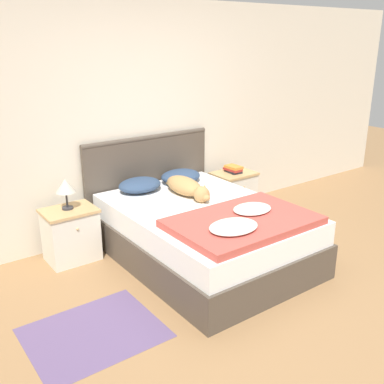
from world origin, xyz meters
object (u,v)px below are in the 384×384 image
Objects in this scene: dog at (187,187)px; bed at (204,234)px; pillow_right at (181,176)px; pillow_left at (140,185)px; book_stack at (233,169)px; table_lamp at (66,187)px; nightstand_left at (71,234)px; nightstand_right at (233,193)px.

bed is at bearing -99.99° from dog.
bed is at bearing -108.72° from pillow_right.
dog reaches higher than pillow_left.
book_stack is at bearing 0.62° from pillow_right.
table_lamp reaches higher than pillow_left.
nightstand_left is at bearing -179.78° from pillow_left.
table_lamp reaches higher than nightstand_right.
pillow_left reaches higher than nightstand_right.
book_stack is (0.81, 0.01, -0.05)m from pillow_right.
bed is 8.74× the size of book_stack.
bed is at bearing -143.84° from nightstand_right.
pillow_right is at bearing 179.78° from nightstand_right.
table_lamp is at bearing 179.73° from book_stack.
pillow_left is (-0.27, 0.79, 0.36)m from bed.
pillow_left is at bearing 0.22° from nightstand_left.
pillow_left is 1.00× the size of pillow_right.
bed is 2.68× the size of dog.
dog reaches higher than nightstand_right.
nightstand_right is at bearing -0.13° from pillow_left.
pillow_right is (0.27, 0.79, 0.36)m from bed.
dog is (0.07, 0.39, 0.38)m from bed.
pillow_left is 2.01× the size of book_stack.
dog is at bearing -49.96° from pillow_left.
pillow_left is at bearing 130.04° from dog.
table_lamp is (-1.35, 0.02, 0.13)m from pillow_right.
dog is (0.34, -0.40, 0.02)m from pillow_left.
pillow_right is (1.35, 0.00, 0.37)m from nightstand_left.
bed is 4.35× the size of pillow_right.
nightstand_left is 0.70× the size of dog.
bed is 1.34m from nightstand_left.
book_stack is at bearing -0.27° from table_lamp.
pillow_left is 0.54m from pillow_right.
book_stack is (1.35, 0.01, -0.05)m from pillow_left.
nightstand_right is at bearing 21.51° from dog.
nightstand_right is (2.16, 0.00, 0.00)m from nightstand_left.
pillow_left is (0.81, 0.00, 0.37)m from nightstand_left.
book_stack reaches higher than nightstand_left.
book_stack is (2.16, 0.01, 0.31)m from nightstand_left.
pillow_left and pillow_right have the same top height.
pillow_right is at bearing -179.38° from book_stack.
pillow_left reaches higher than book_stack.
book_stack is (1.01, 0.41, -0.07)m from dog.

